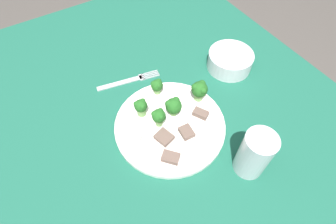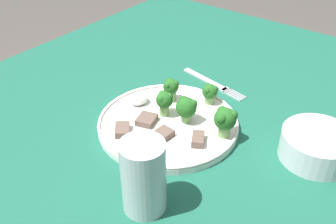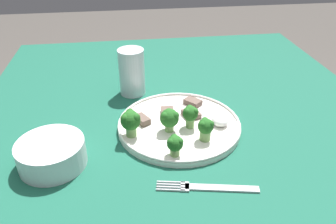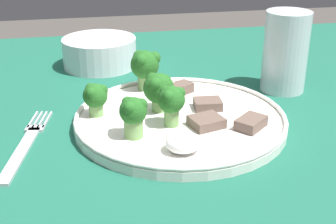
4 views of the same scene
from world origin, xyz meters
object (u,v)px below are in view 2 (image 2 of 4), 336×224
at_px(fork, 212,83).
at_px(dinner_plate, 168,123).
at_px(cream_bowl, 317,146).
at_px(drinking_glass, 144,180).

bearing_deg(fork, dinner_plate, 5.85).
xyz_separation_m(cream_bowl, drinking_glass, (0.28, -0.17, 0.03)).
bearing_deg(drinking_glass, fork, -163.00).
bearing_deg(cream_bowl, drinking_glass, -31.52).
distance_m(dinner_plate, drinking_glass, 0.22).
xyz_separation_m(fork, cream_bowl, (0.11, 0.29, 0.02)).
relative_size(dinner_plate, drinking_glass, 2.25).
bearing_deg(fork, drinking_glass, 17.00).
bearing_deg(drinking_glass, cream_bowl, 148.48).
xyz_separation_m(dinner_plate, fork, (-0.20, -0.02, -0.01)).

